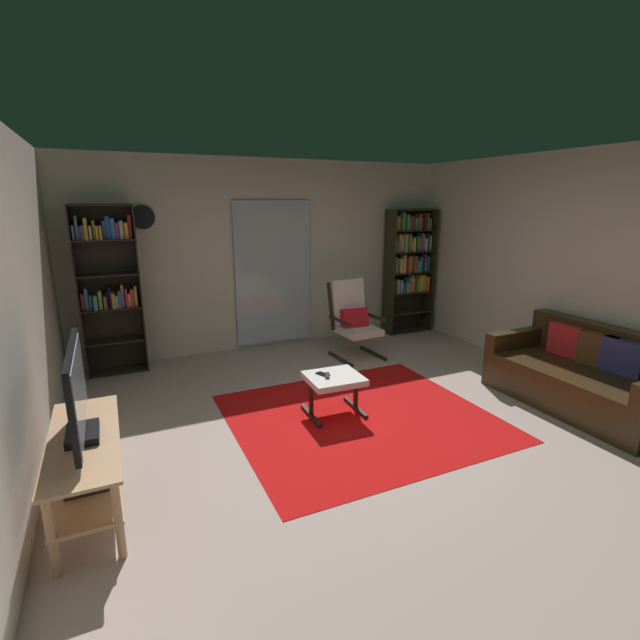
% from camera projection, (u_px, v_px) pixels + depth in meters
% --- Properties ---
extents(ground_plane, '(7.02, 7.02, 0.00)m').
position_uv_depth(ground_plane, '(376.00, 430.00, 4.20)').
color(ground_plane, '#BBA399').
extents(wall_back, '(5.60, 0.06, 2.60)m').
position_uv_depth(wall_back, '(270.00, 255.00, 6.42)').
color(wall_back, beige).
rests_on(wall_back, ground).
extents(wall_left, '(0.06, 6.00, 2.60)m').
position_uv_depth(wall_left, '(2.00, 327.00, 2.78)').
color(wall_left, beige).
rests_on(wall_left, ground).
extents(wall_right, '(0.06, 6.00, 2.60)m').
position_uv_depth(wall_right, '(592.00, 271.00, 4.97)').
color(wall_right, beige).
rests_on(wall_right, ground).
extents(glass_door_panel, '(1.10, 0.01, 2.00)m').
position_uv_depth(glass_door_panel, '(273.00, 274.00, 6.44)').
color(glass_door_panel, silver).
extents(area_rug, '(2.42, 2.19, 0.01)m').
position_uv_depth(area_rug, '(361.00, 417.00, 4.45)').
color(area_rug, red).
rests_on(area_rug, ground).
extents(tv_stand, '(0.44, 1.30, 0.52)m').
position_uv_depth(tv_stand, '(87.00, 462.00, 3.06)').
color(tv_stand, tan).
rests_on(tv_stand, ground).
extents(television, '(0.20, 1.00, 0.63)m').
position_uv_depth(television, '(78.00, 395.00, 2.96)').
color(television, black).
rests_on(television, tv_stand).
extents(bookshelf_near_tv, '(0.68, 0.30, 2.01)m').
position_uv_depth(bookshelf_near_tv, '(109.00, 282.00, 5.39)').
color(bookshelf_near_tv, black).
rests_on(bookshelf_near_tv, ground).
extents(bookshelf_near_sofa, '(0.77, 0.30, 1.92)m').
position_uv_depth(bookshelf_near_sofa, '(408.00, 262.00, 7.15)').
color(bookshelf_near_sofa, '#282718').
rests_on(bookshelf_near_sofa, ground).
extents(leather_sofa, '(0.90, 1.75, 0.80)m').
position_uv_depth(leather_sofa, '(585.00, 377.00, 4.66)').
color(leather_sofa, '#362612').
rests_on(leather_sofa, ground).
extents(lounge_armchair, '(0.59, 0.68, 1.02)m').
position_uv_depth(lounge_armchair, '(353.00, 317.00, 6.11)').
color(lounge_armchair, black).
rests_on(lounge_armchair, ground).
extents(ottoman, '(0.54, 0.50, 0.40)m').
position_uv_depth(ottoman, '(334.00, 382.00, 4.45)').
color(ottoman, white).
rests_on(ottoman, ground).
extents(tv_remote, '(0.10, 0.15, 0.02)m').
position_uv_depth(tv_remote, '(327.00, 376.00, 4.41)').
color(tv_remote, black).
rests_on(tv_remote, ottoman).
extents(cell_phone, '(0.11, 0.16, 0.01)m').
position_uv_depth(cell_phone, '(323.00, 374.00, 4.46)').
color(cell_phone, black).
rests_on(cell_phone, ottoman).
extents(wall_clock, '(0.29, 0.03, 0.29)m').
position_uv_depth(wall_clock, '(142.00, 217.00, 5.55)').
color(wall_clock, silver).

